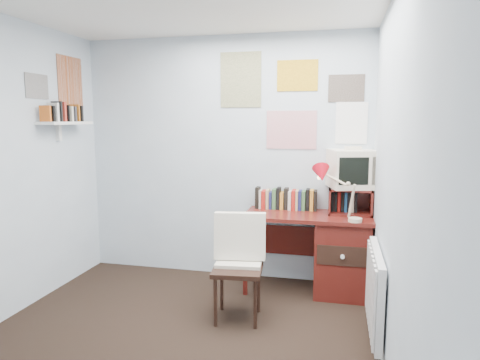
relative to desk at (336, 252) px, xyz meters
The scene contains 12 objects.
back_wall 1.47m from the desk, 167.00° to the left, with size 3.00×0.02×2.50m, color silver.
right_wall 1.74m from the desk, 77.48° to the right, with size 0.02×3.50×2.50m, color silver.
desk is the anchor object (origin of this frame).
desk_chair 1.08m from the desk, 136.56° to the right, with size 0.43×0.42×0.85m, color black.
desk_lamp 0.63m from the desk, 54.53° to the right, with size 0.31×0.26×0.44m, color red.
tv_riser 0.51m from the desk, 42.96° to the left, with size 0.40×0.30×0.25m, color #5A1914.
crt_tv 0.82m from the desk, 45.34° to the left, with size 0.41×0.38×0.39m, color #EEE1C7.
book_row 0.71m from the desk, 160.58° to the left, with size 0.60×0.14×0.22m, color #5A1914.
radiator 0.97m from the desk, 72.76° to the right, with size 0.09×0.80×0.60m, color white.
wall_shelf 2.87m from the desk, behind, with size 0.20×0.62×0.24m, color white.
posters_back 1.54m from the desk, 150.72° to the left, with size 1.20×0.01×0.90m, color white.
posters_left 3.13m from the desk, behind, with size 0.01×0.70×0.60m, color white.
Camera 1 is at (1.17, -2.55, 1.66)m, focal length 32.00 mm.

